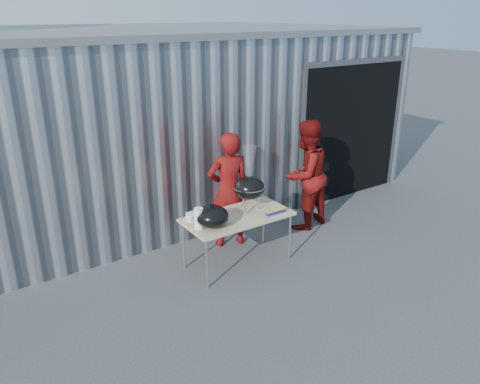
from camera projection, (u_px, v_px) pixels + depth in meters
ground at (265, 284)px, 6.21m from camera, size 80.00×80.00×0.00m
building at (168, 107)px, 9.67m from camera, size 8.20×6.20×3.10m
folding_table at (238, 218)px, 6.46m from camera, size 1.50×0.75×0.75m
kettle_grill at (249, 182)px, 6.48m from camera, size 0.44×0.44×0.94m
grill_lid at (212, 216)px, 6.07m from camera, size 0.44×0.44×0.32m
paper_towels at (199, 218)px, 6.02m from camera, size 0.12×0.12×0.28m
white_tub at (195, 216)px, 6.31m from camera, size 0.20×0.15×0.10m
foil_box at (276, 212)px, 6.49m from camera, size 0.32×0.06×0.06m
person_cook at (229, 190)px, 6.98m from camera, size 0.74×0.58×1.77m
person_bystander at (305, 175)px, 7.58m from camera, size 0.98×0.82×1.81m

